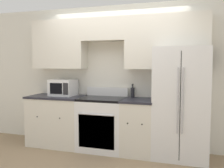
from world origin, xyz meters
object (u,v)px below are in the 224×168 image
at_px(oven_range, 102,123).
at_px(refrigerator, 181,103).
at_px(bottle, 133,92).
at_px(microwave, 63,88).

xyz_separation_m(oven_range, refrigerator, (1.35, 0.03, 0.43)).
xyz_separation_m(oven_range, bottle, (0.50, 0.23, 0.56)).
bearing_deg(bottle, oven_range, -154.83).
bearing_deg(refrigerator, bottle, 166.62).
relative_size(oven_range, bottle, 4.53).
relative_size(refrigerator, microwave, 4.05).
distance_m(oven_range, microwave, 1.02).
distance_m(refrigerator, microwave, 2.16).
bearing_deg(microwave, refrigerator, -1.14).
distance_m(refrigerator, bottle, 0.88).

